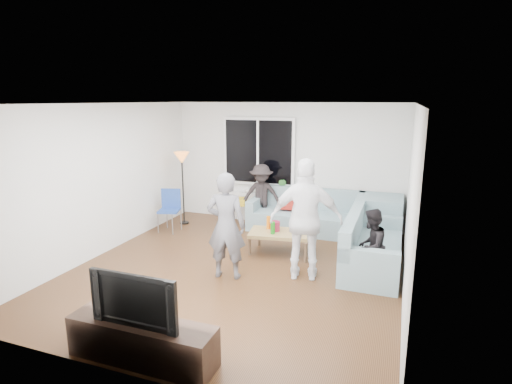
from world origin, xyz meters
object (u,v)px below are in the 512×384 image
at_px(side_chair, 169,211).
at_px(player_left, 226,226).
at_px(spectator_right, 371,246).
at_px(player_right, 306,220).
at_px(coffee_table, 281,243).
at_px(floor_lamp, 183,189).
at_px(sofa_right_section, 373,242).
at_px(television, 139,297).
at_px(tv_console, 142,341).
at_px(sofa_back_section, 305,211).
at_px(spectator_back, 261,196).

bearing_deg(side_chair, player_left, -54.45).
bearing_deg(spectator_right, player_right, -63.10).
bearing_deg(coffee_table, floor_lamp, 158.17).
bearing_deg(player_right, floor_lamp, -41.28).
distance_m(player_right, spectator_right, 1.01).
xyz_separation_m(sofa_right_section, player_left, (-2.06, -1.15, 0.39)).
distance_m(player_right, television, 2.80).
xyz_separation_m(sofa_right_section, coffee_table, (-1.56, 0.05, -0.22)).
height_order(sofa_right_section, side_chair, side_chair).
relative_size(floor_lamp, tv_console, 0.97).
relative_size(coffee_table, tv_console, 0.69).
bearing_deg(floor_lamp, side_chair, -90.00).
bearing_deg(sofa_right_section, television, 148.52).
relative_size(floor_lamp, television, 1.59).
relative_size(sofa_back_section, player_right, 1.25).
bearing_deg(spectator_right, sofa_back_section, -127.37).
bearing_deg(spectator_right, television, -19.83).
xyz_separation_m(sofa_right_section, floor_lamp, (-4.07, 1.06, 0.36)).
bearing_deg(spectator_back, player_right, -73.10).
height_order(coffee_table, spectator_back, spectator_back).
relative_size(sofa_right_section, floor_lamp, 1.28).
height_order(sofa_right_section, player_left, player_left).
relative_size(coffee_table, spectator_back, 0.82).
relative_size(sofa_right_section, spectator_right, 1.77).
xyz_separation_m(player_left, player_right, (1.13, 0.37, 0.10)).
height_order(side_chair, player_right, player_right).
xyz_separation_m(coffee_table, tv_console, (-0.49, -3.39, 0.02)).
distance_m(spectator_back, tv_console, 4.84).
bearing_deg(sofa_back_section, coffee_table, -93.92).
bearing_deg(television, tv_console, 180.00).
height_order(spectator_right, tv_console, spectator_right).
bearing_deg(spectator_right, spectator_back, -113.57).
height_order(floor_lamp, spectator_right, floor_lamp).
distance_m(player_left, player_right, 1.19).
xyz_separation_m(sofa_right_section, spectator_back, (-2.42, 1.46, 0.24)).
relative_size(player_right, television, 1.87).
height_order(player_right, tv_console, player_right).
relative_size(player_left, television, 1.66).
bearing_deg(floor_lamp, television, -65.29).
relative_size(spectator_right, tv_console, 0.71).
xyz_separation_m(coffee_table, player_left, (-0.51, -1.21, 0.61)).
relative_size(player_right, spectator_back, 1.37).
distance_m(coffee_table, television, 3.47).
relative_size(coffee_table, floor_lamp, 0.71).
xyz_separation_m(sofa_right_section, spectator_right, (0.00, -0.62, 0.14)).
xyz_separation_m(spectator_right, spectator_back, (-2.42, 2.08, 0.11)).
relative_size(side_chair, spectator_right, 0.76).
relative_size(side_chair, player_left, 0.53).
distance_m(sofa_right_section, spectator_back, 2.84).
distance_m(player_right, spectator_back, 2.70).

